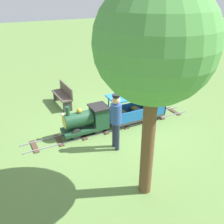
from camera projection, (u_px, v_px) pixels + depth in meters
The scene contains 7 objects.
ground_plane at pixel (116, 126), 8.27m from camera, with size 60.00×60.00×0.00m, color #608442.
track at pixel (113, 127), 8.21m from camera, with size 0.67×5.70×0.04m.
locomotive at pixel (87, 120), 7.64m from camera, with size 0.63×1.45×0.99m.
passenger_car at pixel (137, 110), 8.40m from camera, with size 0.73×2.00×0.97m.
conductor_person at pixel (116, 118), 6.73m from camera, with size 0.30×0.30×1.62m.
park_bench at pixel (63, 95), 9.55m from camera, with size 1.31×0.44×0.82m.
oak_tree_near at pixel (155, 45), 4.27m from camera, with size 2.16×2.16×4.30m.
Camera 1 is at (-6.36, 3.41, 4.07)m, focal length 40.74 mm.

